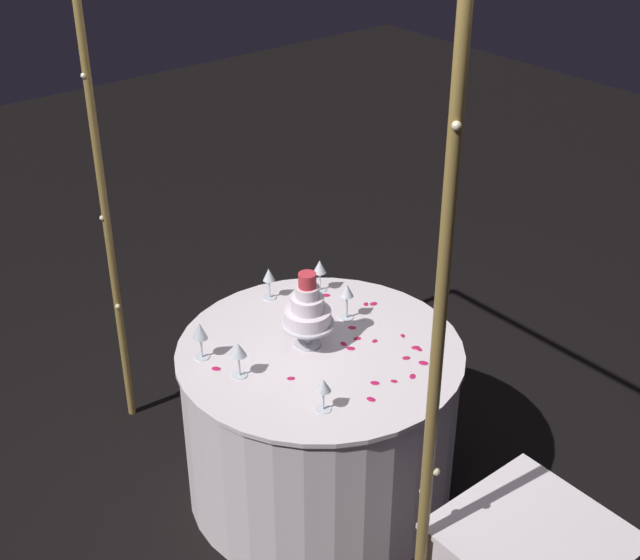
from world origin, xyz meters
name	(u,v)px	position (x,y,z in m)	size (l,w,h in m)	color
ground_plane	(320,484)	(0.00, 0.00, 0.00)	(12.00, 12.00, 0.00)	black
decorative_arch	(227,191)	(0.00, 0.40, 1.56)	(2.05, 0.06, 2.43)	olive
main_table	(320,420)	(0.00, 0.00, 0.37)	(1.18, 1.18, 0.73)	white
tiered_cake	(308,310)	(0.06, 0.02, 0.90)	(0.22, 0.22, 0.34)	silver
wine_glass_0	(238,351)	(0.06, 0.36, 0.85)	(0.06, 0.06, 0.15)	silver
wine_glass_1	(347,293)	(0.11, -0.24, 0.86)	(0.06, 0.06, 0.17)	silver
wine_glass_2	(200,332)	(0.25, 0.41, 0.86)	(0.06, 0.06, 0.17)	silver
wine_glass_3	(320,268)	(0.37, -0.30, 0.85)	(0.06, 0.06, 0.16)	silver
wine_glass_4	(269,277)	(0.46, -0.08, 0.84)	(0.06, 0.06, 0.15)	silver
wine_glass_5	(323,387)	(-0.31, 0.24, 0.84)	(0.06, 0.06, 0.14)	silver
rose_petal_0	(357,338)	(-0.04, -0.17, 0.74)	(0.03, 0.02, 0.00)	#C61951
rose_petal_1	(416,348)	(-0.24, -0.31, 0.74)	(0.04, 0.03, 0.00)	#C61951
rose_petal_2	(406,358)	(-0.27, -0.23, 0.74)	(0.03, 0.02, 0.00)	#C61951
rose_petal_3	(423,363)	(-0.34, -0.26, 0.74)	(0.04, 0.03, 0.00)	#C61951
rose_petal_4	(326,295)	(0.31, -0.29, 0.74)	(0.04, 0.03, 0.00)	#C61951
rose_petal_5	(351,348)	(-0.08, -0.10, 0.74)	(0.04, 0.03, 0.00)	#C61951
rose_petal_6	(394,381)	(-0.35, -0.08, 0.74)	(0.03, 0.02, 0.00)	#C61951
rose_petal_7	(216,369)	(0.15, 0.41, 0.74)	(0.04, 0.03, 0.00)	#C61951
rose_petal_8	(343,344)	(-0.03, -0.10, 0.74)	(0.03, 0.02, 0.00)	#C61951
rose_petal_9	(352,328)	(0.04, -0.21, 0.74)	(0.03, 0.02, 0.00)	#C61951
rose_petal_10	(366,304)	(0.14, -0.38, 0.74)	(0.03, 0.02, 0.00)	#C61951
rose_petal_11	(375,341)	(-0.10, -0.21, 0.74)	(0.03, 0.02, 0.00)	#C61951
rose_petal_12	(413,376)	(-0.37, -0.16, 0.74)	(0.03, 0.02, 0.00)	#C61951
rose_petal_13	(371,399)	(-0.38, 0.06, 0.74)	(0.04, 0.03, 0.00)	#C61951
rose_petal_14	(375,383)	(-0.31, -0.02, 0.74)	(0.04, 0.03, 0.00)	#C61951
rose_petal_15	(326,313)	(0.19, -0.19, 0.74)	(0.03, 0.02, 0.00)	#C61951
rose_petal_16	(373,304)	(0.12, -0.41, 0.74)	(0.04, 0.03, 0.00)	#C61951
rose_petal_17	(419,349)	(-0.26, -0.31, 0.74)	(0.03, 0.02, 0.00)	#C61951
rose_petal_18	(291,378)	(-0.09, 0.22, 0.74)	(0.03, 0.02, 0.00)	#C61951
rose_petal_19	(403,336)	(-0.14, -0.33, 0.74)	(0.03, 0.02, 0.00)	#C61951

